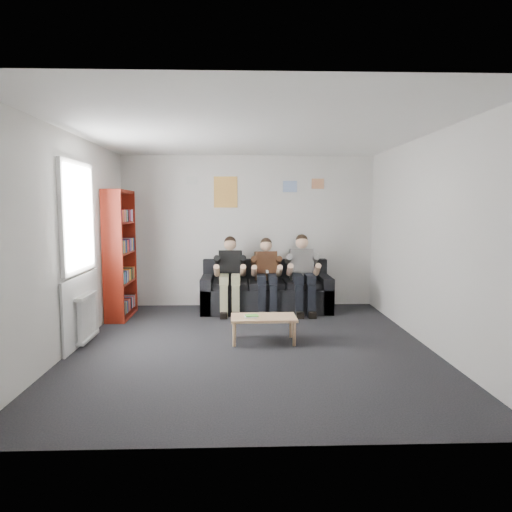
{
  "coord_description": "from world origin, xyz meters",
  "views": [
    {
      "loc": [
        -0.14,
        -5.72,
        1.77
      ],
      "look_at": [
        0.1,
        1.3,
        1.03
      ],
      "focal_mm": 32.0,
      "sensor_mm": 36.0,
      "label": 1
    }
  ],
  "objects_px": {
    "sofa": "(266,292)",
    "bookshelf": "(120,254)",
    "person_left": "(230,275)",
    "coffee_table": "(264,319)",
    "person_middle": "(267,275)",
    "person_right": "(303,274)"
  },
  "relations": [
    {
      "from": "sofa",
      "to": "bookshelf",
      "type": "relative_size",
      "value": 1.08
    },
    {
      "from": "bookshelf",
      "to": "person_left",
      "type": "xyz_separation_m",
      "value": [
        1.75,
        0.25,
        -0.38
      ]
    },
    {
      "from": "bookshelf",
      "to": "coffee_table",
      "type": "height_order",
      "value": "bookshelf"
    },
    {
      "from": "person_left",
      "to": "person_middle",
      "type": "distance_m",
      "value": 0.62
    },
    {
      "from": "person_left",
      "to": "person_middle",
      "type": "xyz_separation_m",
      "value": [
        0.62,
        0.0,
        -0.01
      ]
    },
    {
      "from": "bookshelf",
      "to": "person_right",
      "type": "bearing_deg",
      "value": 3.89
    },
    {
      "from": "sofa",
      "to": "person_middle",
      "type": "relative_size",
      "value": 1.75
    },
    {
      "from": "sofa",
      "to": "person_left",
      "type": "xyz_separation_m",
      "value": [
        -0.62,
        -0.2,
        0.34
      ]
    },
    {
      "from": "person_right",
      "to": "bookshelf",
      "type": "bearing_deg",
      "value": -174.06
    },
    {
      "from": "bookshelf",
      "to": "sofa",
      "type": "bearing_deg",
      "value": 9.86
    },
    {
      "from": "sofa",
      "to": "person_middle",
      "type": "height_order",
      "value": "person_middle"
    },
    {
      "from": "person_right",
      "to": "sofa",
      "type": "bearing_deg",
      "value": 163.16
    },
    {
      "from": "coffee_table",
      "to": "person_left",
      "type": "xyz_separation_m",
      "value": [
        -0.48,
        1.71,
        0.34
      ]
    },
    {
      "from": "coffee_table",
      "to": "person_middle",
      "type": "distance_m",
      "value": 1.75
    },
    {
      "from": "coffee_table",
      "to": "person_left",
      "type": "distance_m",
      "value": 1.81
    },
    {
      "from": "sofa",
      "to": "bookshelf",
      "type": "bearing_deg",
      "value": -169.3
    },
    {
      "from": "sofa",
      "to": "person_right",
      "type": "height_order",
      "value": "person_right"
    },
    {
      "from": "person_left",
      "to": "sofa",
      "type": "bearing_deg",
      "value": 22.48
    },
    {
      "from": "sofa",
      "to": "bookshelf",
      "type": "height_order",
      "value": "bookshelf"
    },
    {
      "from": "coffee_table",
      "to": "person_right",
      "type": "height_order",
      "value": "person_right"
    },
    {
      "from": "sofa",
      "to": "bookshelf",
      "type": "xyz_separation_m",
      "value": [
        -2.37,
        -0.45,
        0.72
      ]
    },
    {
      "from": "sofa",
      "to": "coffee_table",
      "type": "bearing_deg",
      "value": -94.11
    }
  ]
}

